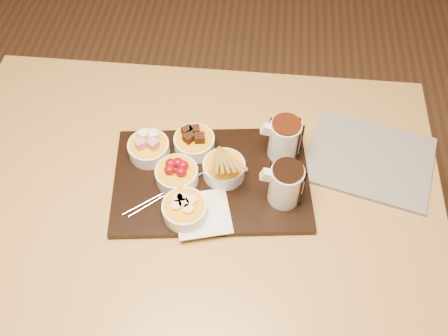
# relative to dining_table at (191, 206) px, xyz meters

# --- Properties ---
(ground) EXTENTS (5.00, 5.00, 0.00)m
(ground) POSITION_rel_dining_table_xyz_m (0.00, 0.00, -0.65)
(ground) COLOR brown
(ground) RESTS_ON ground
(dining_table) EXTENTS (1.20, 0.80, 0.75)m
(dining_table) POSITION_rel_dining_table_xyz_m (0.00, 0.00, 0.00)
(dining_table) COLOR #BD8F46
(dining_table) RESTS_ON ground
(serving_board) EXTENTS (0.49, 0.36, 0.02)m
(serving_board) POSITION_rel_dining_table_xyz_m (0.05, 0.01, 0.11)
(serving_board) COLOR black
(serving_board) RESTS_ON dining_table
(napkin) EXTENTS (0.15, 0.15, 0.00)m
(napkin) POSITION_rel_dining_table_xyz_m (0.05, -0.09, 0.12)
(napkin) COLOR white
(napkin) RESTS_ON serving_board
(bowl_marshmallows) EXTENTS (0.10, 0.10, 0.04)m
(bowl_marshmallows) POSITION_rel_dining_table_xyz_m (-0.10, 0.07, 0.14)
(bowl_marshmallows) COLOR white
(bowl_marshmallows) RESTS_ON serving_board
(bowl_cake) EXTENTS (0.10, 0.10, 0.04)m
(bowl_cake) POSITION_rel_dining_table_xyz_m (0.00, 0.09, 0.14)
(bowl_cake) COLOR white
(bowl_cake) RESTS_ON serving_board
(bowl_strawberries) EXTENTS (0.10, 0.10, 0.04)m
(bowl_strawberries) POSITION_rel_dining_table_xyz_m (-0.02, -0.00, 0.14)
(bowl_strawberries) COLOR white
(bowl_strawberries) RESTS_ON serving_board
(bowl_biscotti) EXTENTS (0.10, 0.10, 0.04)m
(bowl_biscotti) POSITION_rel_dining_table_xyz_m (0.08, 0.02, 0.14)
(bowl_biscotti) COLOR white
(bowl_biscotti) RESTS_ON serving_board
(bowl_bananas) EXTENTS (0.10, 0.10, 0.04)m
(bowl_bananas) POSITION_rel_dining_table_xyz_m (0.01, -0.10, 0.14)
(bowl_bananas) COLOR white
(bowl_bananas) RESTS_ON serving_board
(pitcher_dark_chocolate) EXTENTS (0.08, 0.08, 0.10)m
(pitcher_dark_chocolate) POSITION_rel_dining_table_xyz_m (0.23, -0.03, 0.17)
(pitcher_dark_chocolate) COLOR silver
(pitcher_dark_chocolate) RESTS_ON serving_board
(pitcher_milk_chocolate) EXTENTS (0.08, 0.08, 0.10)m
(pitcher_milk_chocolate) POSITION_rel_dining_table_xyz_m (0.22, 0.10, 0.17)
(pitcher_milk_chocolate) COLOR silver
(pitcher_milk_chocolate) RESTS_ON serving_board
(fondue_skewers) EXTENTS (0.19, 0.22, 0.01)m
(fondue_skewers) POSITION_rel_dining_table_xyz_m (-0.03, -0.03, 0.12)
(fondue_skewers) COLOR silver
(fondue_skewers) RESTS_ON serving_board
(newspaper) EXTENTS (0.35, 0.31, 0.01)m
(newspaper) POSITION_rel_dining_table_xyz_m (0.43, 0.11, 0.10)
(newspaper) COLOR beige
(newspaper) RESTS_ON dining_table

